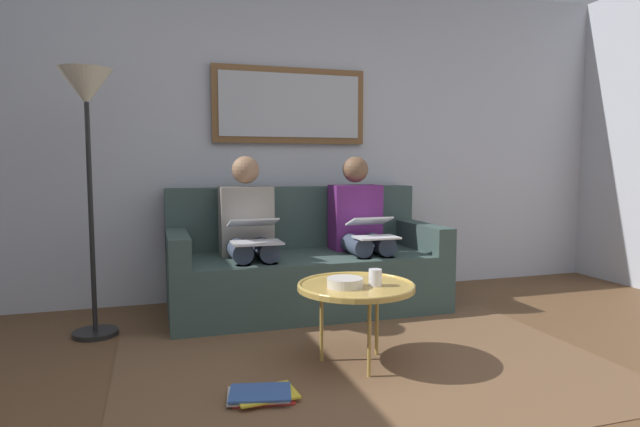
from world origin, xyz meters
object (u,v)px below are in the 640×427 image
laptop_white (372,228)px  standing_lamp (87,117)px  coffee_table (356,287)px  bowl (345,283)px  person_left (360,226)px  magazine_stack (262,394)px  framed_mirror (290,106)px  cup (375,278)px  person_right (248,230)px  laptop_silver (254,231)px  couch (304,266)px

laptop_white → standing_lamp: (1.87, -0.05, 0.75)m
coffee_table → bowl: bowl is taller
person_left → magazine_stack: size_ratio=3.39×
framed_mirror → cup: 1.97m
person_left → magazine_stack: bearing=53.8°
coffee_table → magazine_stack: coffee_table is taller
person_right → laptop_silver: bearing=90.0°
coffee_table → magazine_stack: (0.57, 0.28, -0.40)m
bowl → magazine_stack: (0.49, 0.24, -0.44)m
framed_mirror → coffee_table: framed_mirror is taller
cup → person_right: person_right is taller
cup → person_right: (0.47, -1.20, 0.13)m
cup → laptop_white: (-0.39, -0.96, 0.14)m
couch → laptop_white: couch is taller
cup → standing_lamp: bearing=-34.1°
person_left → magazine_stack: (1.05, 1.43, -0.58)m
cup → laptop_white: laptop_white is taller
cup → framed_mirror: bearing=-88.6°
couch → laptop_silver: (0.43, 0.30, 0.32)m
bowl → magazine_stack: 0.70m
standing_lamp → person_left: bearing=-173.9°
laptop_white → standing_lamp: standing_lamp is taller
laptop_silver → magazine_stack: bearing=80.9°
bowl → laptop_white: size_ratio=0.57×
person_left → standing_lamp: bearing=6.1°
laptop_silver → standing_lamp: size_ratio=0.23×
cup → standing_lamp: (1.48, -1.01, 0.89)m
laptop_silver → standing_lamp: 1.26m
framed_mirror → standing_lamp: size_ratio=0.75×
couch → bowl: size_ratio=10.53×
framed_mirror → laptop_white: framed_mirror is taller
bowl → person_left: (-0.55, -1.19, 0.15)m
person_left → laptop_silver: bearing=15.5°
laptop_silver → magazine_stack: 1.35m
framed_mirror → magazine_stack: framed_mirror is taller
magazine_stack → cup: bearing=-161.1°
person_left → magazine_stack: person_left is taller
coffee_table → bowl: size_ratio=3.34×
bowl → laptop_silver: 1.01m
couch → person_left: size_ratio=1.75×
framed_mirror → magazine_stack: bearing=71.8°
coffee_table → person_left: 1.26m
laptop_white → person_left: bearing=-90.0°
person_right → magazine_stack: 1.56m
laptop_silver → coffee_table: bearing=112.6°
coffee_table → laptop_white: bearing=-117.7°
framed_mirror → magazine_stack: (0.62, 1.89, -1.53)m
bowl → standing_lamp: 1.88m
bowl → standing_lamp: (1.32, -0.99, 0.91)m
laptop_white → person_right: 0.89m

